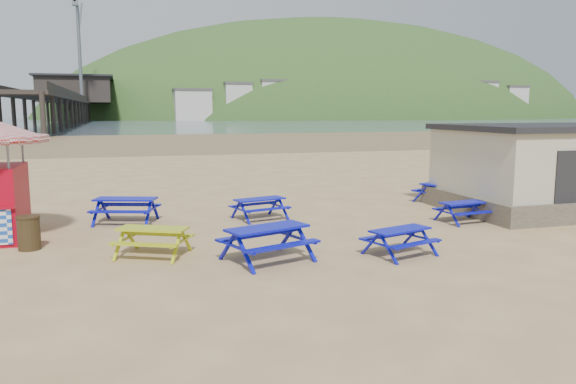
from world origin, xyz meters
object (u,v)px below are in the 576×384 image
object	(u,v)px
litter_bin	(29,233)
amenity_block	(549,168)
picnic_table_blue_b	(260,209)
picnic_table_yellow	(153,242)
picnic_table_blue_a	(126,211)

from	to	relation	value
litter_bin	amenity_block	size ratio (longest dim) A/B	0.12
picnic_table_blue_b	picnic_table_yellow	size ratio (longest dim) A/B	0.92
litter_bin	amenity_block	distance (m)	17.67
picnic_table_blue_a	litter_bin	world-z (taller)	litter_bin
picnic_table_blue_a	picnic_table_yellow	world-z (taller)	picnic_table_blue_a
litter_bin	picnic_table_blue_a	bearing A→B (deg)	49.75
picnic_table_yellow	litter_bin	distance (m)	3.51
picnic_table_blue_b	amenity_block	world-z (taller)	amenity_block
picnic_table_blue_b	amenity_block	bearing A→B (deg)	-21.34
picnic_table_yellow	amenity_block	bearing A→B (deg)	36.94
picnic_table_blue_b	picnic_table_yellow	world-z (taller)	picnic_table_yellow
picnic_table_yellow	amenity_block	distance (m)	14.78
picnic_table_blue_a	picnic_table_blue_b	distance (m)	4.41
picnic_table_blue_a	litter_bin	bearing A→B (deg)	-111.63
picnic_table_blue_a	amenity_block	bearing A→B (deg)	11.62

